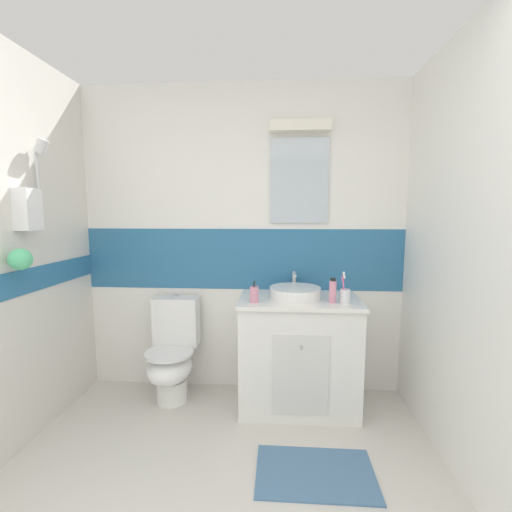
{
  "coord_description": "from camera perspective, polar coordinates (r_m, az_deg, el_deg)",
  "views": [
    {
      "loc": [
        0.31,
        -0.4,
        1.48
      ],
      "look_at": [
        0.16,
        1.79,
        1.2
      ],
      "focal_mm": 24.19,
      "sensor_mm": 36.0,
      "label": 1
    }
  ],
  "objects": [
    {
      "name": "soap_dispenser",
      "position": [
        2.45,
        -0.31,
        -6.35
      ],
      "size": [
        0.06,
        0.06,
        0.15
      ],
      "color": "pink",
      "rests_on": "vanity_cabinet"
    },
    {
      "name": "ground_plane",
      "position": [
        2.21,
        -6.28,
        -35.54
      ],
      "size": [
        3.2,
        3.48,
        0.04
      ],
      "primitive_type": "cube",
      "color": "beige"
    },
    {
      "name": "sink_basin",
      "position": [
        2.59,
        6.49,
        -5.94
      ],
      "size": [
        0.38,
        0.42,
        0.17
      ],
      "color": "white",
      "rests_on": "vanity_cabinet"
    },
    {
      "name": "wall_back_tiled",
      "position": [
        2.87,
        -2.1,
        2.71
      ],
      "size": [
        3.2,
        0.2,
        2.5
      ],
      "color": "white",
      "rests_on": "ground_plane"
    },
    {
      "name": "toilet",
      "position": [
        2.91,
        -13.64,
        -15.37
      ],
      "size": [
        0.37,
        0.5,
        0.82
      ],
      "color": "white",
      "rests_on": "ground_plane"
    },
    {
      "name": "toothbrush_cup",
      "position": [
        2.51,
        14.5,
        -6.28
      ],
      "size": [
        0.07,
        0.07,
        0.22
      ],
      "color": "white",
      "rests_on": "vanity_cabinet"
    },
    {
      "name": "bath_mat",
      "position": [
        2.35,
        9.76,
        -31.85
      ],
      "size": [
        0.67,
        0.42,
        0.01
      ],
      "primitive_type": "cube",
      "color": "#4C7299",
      "rests_on": "ground_plane"
    },
    {
      "name": "deodorant_spray_can",
      "position": [
        2.49,
        12.57,
        -5.68
      ],
      "size": [
        0.05,
        0.05,
        0.18
      ],
      "color": "pink",
      "rests_on": "vanity_cabinet"
    },
    {
      "name": "vanity_cabinet",
      "position": [
        2.75,
        7.04,
        -15.49
      ],
      "size": [
        0.89,
        0.56,
        0.85
      ],
      "color": "white",
      "rests_on": "ground_plane"
    }
  ]
}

